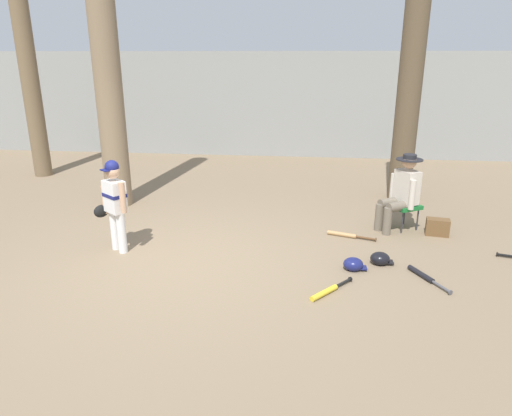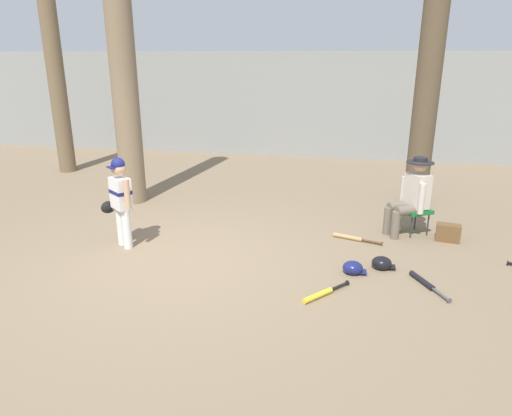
{
  "view_description": "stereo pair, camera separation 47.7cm",
  "coord_description": "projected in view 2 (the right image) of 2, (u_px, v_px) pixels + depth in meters",
  "views": [
    {
      "loc": [
        1.56,
        -5.36,
        2.63
      ],
      "look_at": [
        0.93,
        0.26,
        0.75
      ],
      "focal_mm": 32.34,
      "sensor_mm": 36.0,
      "label": 1
    },
    {
      "loc": [
        2.03,
        -5.29,
        2.63
      ],
      "look_at": [
        0.93,
        0.26,
        0.75
      ],
      "focal_mm": 32.34,
      "sensor_mm": 36.0,
      "label": 2
    }
  ],
  "objects": [
    {
      "name": "batting_helmet_navy",
      "position": [
        353.0,
        268.0,
        5.83
      ],
      "size": [
        0.3,
        0.23,
        0.17
      ],
      "color": "navy",
      "rests_on": "ground"
    },
    {
      "name": "tree_behind_spectator",
      "position": [
        427.0,
        87.0,
        8.06
      ],
      "size": [
        0.68,
        0.68,
        4.9
      ],
      "color": "brown",
      "rests_on": "ground"
    },
    {
      "name": "tree_near_player",
      "position": [
        121.0,
        41.0,
        7.86
      ],
      "size": [
        0.64,
        0.64,
        6.34
      ],
      "color": "#7F6B51",
      "rests_on": "ground"
    },
    {
      "name": "tree_far_left",
      "position": [
        55.0,
        66.0,
        10.26
      ],
      "size": [
        0.6,
        0.6,
        5.43
      ],
      "color": "brown",
      "rests_on": "ground"
    },
    {
      "name": "ground_plane",
      "position": [
        184.0,
        263.0,
        6.13
      ],
      "size": [
        60.0,
        60.0,
        0.0
      ],
      "primitive_type": "plane",
      "color": "#7F6B51"
    },
    {
      "name": "concrete_back_wall",
      "position": [
        273.0,
        104.0,
        12.42
      ],
      "size": [
        18.0,
        0.36,
        2.73
      ],
      "primitive_type": "cube",
      "color": "gray",
      "rests_on": "ground"
    },
    {
      "name": "bat_black_composite",
      "position": [
        425.0,
        283.0,
        5.54
      ],
      "size": [
        0.39,
        0.67,
        0.07
      ],
      "color": "black",
      "rests_on": "ground"
    },
    {
      "name": "folding_stool",
      "position": [
        415.0,
        211.0,
        7.05
      ],
      "size": [
        0.55,
        0.55,
        0.41
      ],
      "color": "#196B2D",
      "rests_on": "ground"
    },
    {
      "name": "batting_helmet_black",
      "position": [
        382.0,
        263.0,
        5.96
      ],
      "size": [
        0.3,
        0.23,
        0.17
      ],
      "color": "black",
      "rests_on": "ground"
    },
    {
      "name": "young_ballplayer",
      "position": [
        120.0,
        197.0,
        6.45
      ],
      "size": [
        0.59,
        0.4,
        1.31
      ],
      "color": "white",
      "rests_on": "ground"
    },
    {
      "name": "handbag_beside_stool",
      "position": [
        448.0,
        233.0,
        6.82
      ],
      "size": [
        0.37,
        0.24,
        0.26
      ],
      "primitive_type": "cube",
      "rotation": [
        0.0,
        0.0,
        -0.17
      ],
      "color": "brown",
      "rests_on": "ground"
    },
    {
      "name": "bat_yellow_trainer",
      "position": [
        321.0,
        294.0,
        5.27
      ],
      "size": [
        0.52,
        0.59,
        0.07
      ],
      "color": "yellow",
      "rests_on": "ground"
    },
    {
      "name": "seated_spectator",
      "position": [
        411.0,
        194.0,
        6.94
      ],
      "size": [
        0.66,
        0.57,
        1.2
      ],
      "color": "#6B6051",
      "rests_on": "ground"
    },
    {
      "name": "bat_wood_tan",
      "position": [
        352.0,
        238.0,
        6.89
      ],
      "size": [
        0.72,
        0.29,
        0.07
      ],
      "color": "tan",
      "rests_on": "ground"
    }
  ]
}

